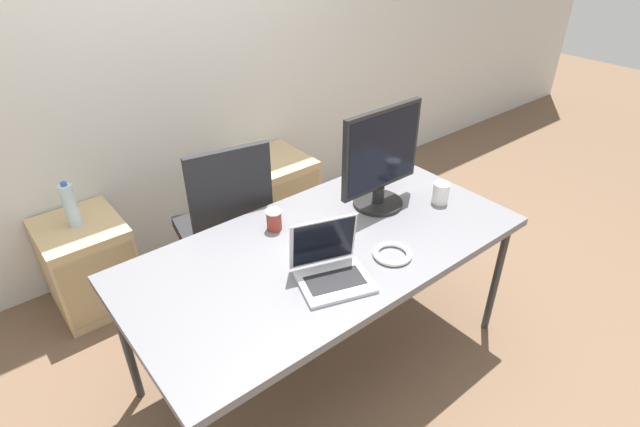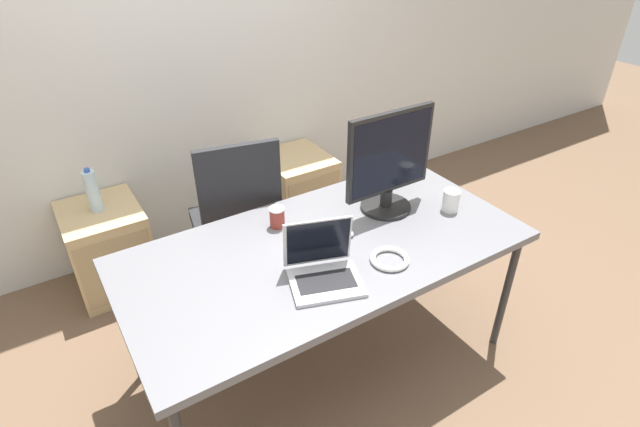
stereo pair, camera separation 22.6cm
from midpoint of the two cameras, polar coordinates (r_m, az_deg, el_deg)
The scene contains 13 objects.
ground_plane at distance 2.83m, azimuth 2.91°, elevation -16.30°, with size 14.00×14.00×0.00m, color brown.
wall_back at distance 3.35m, azimuth -12.44°, elevation 17.43°, with size 10.00×0.05×2.60m.
desk at distance 2.34m, azimuth 3.39°, elevation -4.61°, with size 1.87×0.93×0.76m.
office_chair at distance 3.00m, azimuth -7.18°, elevation -2.68°, with size 0.56×0.60×1.09m.
cabinet_left at distance 3.34m, azimuth -21.25°, elevation -3.77°, with size 0.45×0.51×0.56m.
cabinet_right at distance 3.72m, azimuth -0.90°, elevation 2.61°, with size 0.45×0.51×0.56m.
water_bottle at distance 3.13m, azimuth -22.71°, elevation 2.32°, with size 0.07×0.07×0.28m.
laptop_center at distance 2.09m, azimuth 3.47°, elevation -6.42°, with size 0.36×0.34×0.25m.
monitor at distance 2.50m, azimuth 10.49°, elevation 5.55°, with size 0.49×0.26×0.53m.
mouse at distance 2.38m, azimuth 5.97°, elevation -2.27°, with size 0.04×0.07×0.03m.
coffee_cup_white at distance 2.66m, azimuth 17.13°, elevation 1.36°, with size 0.08×0.08×0.11m.
coffee_cup_brown at distance 2.42m, azimuth -2.27°, elevation -0.50°, with size 0.08×0.08×0.10m.
cable_coil at distance 2.25m, azimuth 10.85°, elevation -5.22°, with size 0.18×0.18×0.03m.
Camera 2 is at (-1.02, -1.57, 2.12)m, focal length 28.00 mm.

